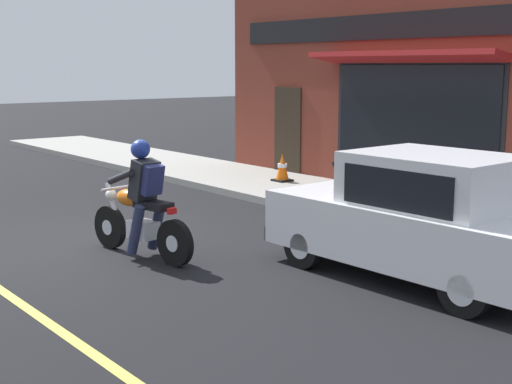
# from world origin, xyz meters

# --- Properties ---
(ground_plane) EXTENTS (80.00, 80.00, 0.00)m
(ground_plane) POSITION_xyz_m (0.00, 0.00, 0.00)
(ground_plane) COLOR black
(sidewalk_curb) EXTENTS (2.60, 22.00, 0.14)m
(sidewalk_curb) POSITION_xyz_m (5.18, 3.00, 0.07)
(sidewalk_curb) COLOR #9E9B93
(sidewalk_curb) RESTS_ON ground
(storefront_building) EXTENTS (1.25, 9.10, 4.20)m
(storefront_building) POSITION_xyz_m (6.71, 0.33, 2.11)
(storefront_building) COLOR maroon
(storefront_building) RESTS_ON ground
(motorcycle_with_rider) EXTENTS (0.67, 2.01, 1.62)m
(motorcycle_with_rider) POSITION_xyz_m (0.24, -1.22, 0.68)
(motorcycle_with_rider) COLOR black
(motorcycle_with_rider) RESTS_ON ground
(car_hatchback) EXTENTS (1.75, 3.83, 1.57)m
(car_hatchback) POSITION_xyz_m (2.37, -4.25, 0.77)
(car_hatchback) COLOR black
(car_hatchback) RESTS_ON ground
(fire_hydrant) EXTENTS (0.36, 0.24, 0.88)m
(fire_hydrant) POSITION_xyz_m (5.11, -1.63, 0.57)
(fire_hydrant) COLOR red
(fire_hydrant) RESTS_ON sidewalk_curb
(traffic_cone) EXTENTS (0.36, 0.36, 0.60)m
(traffic_cone) POSITION_xyz_m (5.44, 1.87, 0.43)
(traffic_cone) COLOR black
(traffic_cone) RESTS_ON sidewalk_curb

